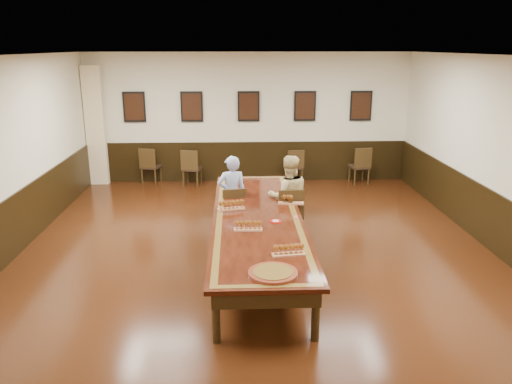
{
  "coord_description": "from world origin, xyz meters",
  "views": [
    {
      "loc": [
        -0.33,
        -7.45,
        3.34
      ],
      "look_at": [
        0.0,
        0.5,
        1.0
      ],
      "focal_mm": 35.0,
      "sensor_mm": 36.0,
      "label": 1
    }
  ],
  "objects_px": {
    "chair_woman": "(289,213)",
    "spare_chair_b": "(192,167)",
    "person_man": "(232,195)",
    "person_woman": "(288,197)",
    "spare_chair_a": "(151,165)",
    "conference_table": "(257,224)",
    "chair_man": "(233,210)",
    "carved_platter": "(273,273)",
    "spare_chair_c": "(295,166)",
    "spare_chair_d": "(359,165)"
  },
  "relations": [
    {
      "from": "chair_woman",
      "to": "conference_table",
      "type": "relative_size",
      "value": 0.19
    },
    {
      "from": "chair_man",
      "to": "spare_chair_a",
      "type": "xyz_separation_m",
      "value": [
        -2.07,
        3.63,
        0.0
      ]
    },
    {
      "from": "chair_man",
      "to": "carved_platter",
      "type": "bearing_deg",
      "value": 88.93
    },
    {
      "from": "spare_chair_d",
      "to": "spare_chair_b",
      "type": "bearing_deg",
      "value": -8.82
    },
    {
      "from": "spare_chair_d",
      "to": "chair_man",
      "type": "bearing_deg",
      "value": 38.33
    },
    {
      "from": "spare_chair_a",
      "to": "person_woman",
      "type": "height_order",
      "value": "person_woman"
    },
    {
      "from": "person_man",
      "to": "chair_woman",
      "type": "bearing_deg",
      "value": 151.17
    },
    {
      "from": "person_woman",
      "to": "chair_man",
      "type": "bearing_deg",
      "value": -12.54
    },
    {
      "from": "spare_chair_b",
      "to": "spare_chair_d",
      "type": "xyz_separation_m",
      "value": [
        4.17,
        -0.01,
        0.01
      ]
    },
    {
      "from": "spare_chair_c",
      "to": "person_man",
      "type": "height_order",
      "value": "person_man"
    },
    {
      "from": "spare_chair_b",
      "to": "person_man",
      "type": "distance_m",
      "value": 3.45
    },
    {
      "from": "spare_chair_a",
      "to": "spare_chair_d",
      "type": "xyz_separation_m",
      "value": [
        5.21,
        -0.26,
        0.01
      ]
    },
    {
      "from": "spare_chair_a",
      "to": "conference_table",
      "type": "bearing_deg",
      "value": 131.34
    },
    {
      "from": "chair_woman",
      "to": "carved_platter",
      "type": "xyz_separation_m",
      "value": [
        -0.52,
        -3.03,
        0.29
      ]
    },
    {
      "from": "chair_man",
      "to": "conference_table",
      "type": "relative_size",
      "value": 0.18
    },
    {
      "from": "chair_woman",
      "to": "carved_platter",
      "type": "distance_m",
      "value": 3.09
    },
    {
      "from": "chair_man",
      "to": "carved_platter",
      "type": "relative_size",
      "value": 1.51
    },
    {
      "from": "spare_chair_c",
      "to": "person_woman",
      "type": "xyz_separation_m",
      "value": [
        -0.55,
        -3.7,
        0.32
      ]
    },
    {
      "from": "spare_chair_a",
      "to": "spare_chair_b",
      "type": "xyz_separation_m",
      "value": [
        1.05,
        -0.25,
        -0.0
      ]
    },
    {
      "from": "spare_chair_d",
      "to": "carved_platter",
      "type": "height_order",
      "value": "spare_chair_d"
    },
    {
      "from": "spare_chair_b",
      "to": "carved_platter",
      "type": "distance_m",
      "value": 6.85
    },
    {
      "from": "spare_chair_b",
      "to": "person_woman",
      "type": "distance_m",
      "value": 4.09
    },
    {
      "from": "chair_woman",
      "to": "carved_platter",
      "type": "height_order",
      "value": "chair_woman"
    },
    {
      "from": "chair_woman",
      "to": "spare_chair_b",
      "type": "height_order",
      "value": "chair_woman"
    },
    {
      "from": "chair_man",
      "to": "spare_chair_c",
      "type": "bearing_deg",
      "value": -122.93
    },
    {
      "from": "spare_chair_d",
      "to": "spare_chair_a",
      "type": "bearing_deg",
      "value": -11.5
    },
    {
      "from": "chair_man",
      "to": "carved_platter",
      "type": "xyz_separation_m",
      "value": [
        0.48,
        -3.3,
        0.32
      ]
    },
    {
      "from": "spare_chair_c",
      "to": "spare_chair_d",
      "type": "relative_size",
      "value": 0.92
    },
    {
      "from": "chair_woman",
      "to": "person_woman",
      "type": "bearing_deg",
      "value": -90.0
    },
    {
      "from": "chair_woman",
      "to": "spare_chair_b",
      "type": "bearing_deg",
      "value": -64.37
    },
    {
      "from": "person_man",
      "to": "spare_chair_b",
      "type": "bearing_deg",
      "value": -82.4
    },
    {
      "from": "spare_chair_b",
      "to": "person_man",
      "type": "height_order",
      "value": "person_man"
    },
    {
      "from": "person_woman",
      "to": "spare_chair_b",
      "type": "bearing_deg",
      "value": -63.75
    },
    {
      "from": "spare_chair_a",
      "to": "person_woman",
      "type": "xyz_separation_m",
      "value": [
        3.06,
        -3.79,
        0.29
      ]
    },
    {
      "from": "spare_chair_a",
      "to": "spare_chair_b",
      "type": "bearing_deg",
      "value": -179.03
    },
    {
      "from": "spare_chair_b",
      "to": "chair_woman",
      "type": "bearing_deg",
      "value": 130.9
    },
    {
      "from": "chair_woman",
      "to": "person_woman",
      "type": "distance_m",
      "value": 0.29
    },
    {
      "from": "chair_woman",
      "to": "spare_chair_c",
      "type": "distance_m",
      "value": 3.84
    },
    {
      "from": "chair_man",
      "to": "spare_chair_b",
      "type": "relative_size",
      "value": 0.99
    },
    {
      "from": "carved_platter",
      "to": "spare_chair_c",
      "type": "bearing_deg",
      "value": 81.22
    },
    {
      "from": "person_woman",
      "to": "conference_table",
      "type": "bearing_deg",
      "value": 56.25
    },
    {
      "from": "spare_chair_c",
      "to": "spare_chair_a",
      "type": "bearing_deg",
      "value": -5.32
    },
    {
      "from": "person_woman",
      "to": "carved_platter",
      "type": "xyz_separation_m",
      "value": [
        -0.51,
        -3.13,
        0.02
      ]
    },
    {
      "from": "person_woman",
      "to": "spare_chair_d",
      "type": "bearing_deg",
      "value": -124.76
    },
    {
      "from": "person_man",
      "to": "conference_table",
      "type": "height_order",
      "value": "person_man"
    },
    {
      "from": "spare_chair_b",
      "to": "conference_table",
      "type": "relative_size",
      "value": 0.18
    },
    {
      "from": "carved_platter",
      "to": "chair_woman",
      "type": "bearing_deg",
      "value": 80.34
    },
    {
      "from": "conference_table",
      "to": "carved_platter",
      "type": "relative_size",
      "value": 8.27
    },
    {
      "from": "chair_man",
      "to": "carved_platter",
      "type": "height_order",
      "value": "chair_man"
    },
    {
      "from": "chair_man",
      "to": "carved_platter",
      "type": "distance_m",
      "value": 3.35
    }
  ]
}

